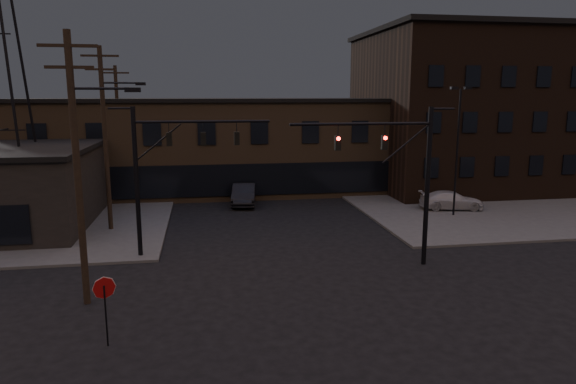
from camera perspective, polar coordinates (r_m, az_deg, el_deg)
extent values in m
plane|color=black|center=(21.57, 3.58, -12.65)|extent=(140.00, 140.00, 0.00)
cube|color=#474744|center=(49.81, 22.91, 0.02)|extent=(30.00, 30.00, 0.15)
cube|color=brown|center=(47.72, -3.98, 5.17)|extent=(40.00, 12.00, 8.00)
cube|color=black|center=(52.52, 21.12, 8.27)|extent=(22.00, 16.00, 14.00)
cylinder|color=black|center=(26.61, 15.22, 0.48)|extent=(0.24, 0.24, 8.00)
cylinder|color=black|center=(24.99, 8.20, 7.50)|extent=(7.00, 0.14, 0.14)
cube|color=#FF140C|center=(25.43, 10.66, 5.45)|extent=(0.28, 0.22, 0.70)
cube|color=#FF140C|center=(24.73, 5.55, 5.44)|extent=(0.28, 0.22, 0.70)
cylinder|color=black|center=(27.87, -16.46, 0.86)|extent=(0.24, 0.24, 8.00)
cylinder|color=black|center=(27.32, -9.44, 7.72)|extent=(7.00, 0.14, 0.14)
cube|color=black|center=(27.43, -13.06, 5.72)|extent=(0.28, 0.22, 0.70)
cube|color=black|center=(27.37, -9.39, 5.84)|extent=(0.28, 0.22, 0.70)
cube|color=black|center=(27.43, -5.71, 5.94)|extent=(0.28, 0.22, 0.70)
cylinder|color=black|center=(19.12, -19.57, -12.84)|extent=(0.06, 0.06, 2.20)
cylinder|color=maroon|center=(18.77, -19.75, -10.01)|extent=(0.72, 0.33, 0.76)
cylinder|color=black|center=(22.06, -22.35, 1.97)|extent=(0.28, 0.28, 11.00)
cube|color=black|center=(21.93, -23.28, 14.72)|extent=(2.20, 0.12, 0.12)
cube|color=black|center=(21.88, -23.13, 12.64)|extent=(1.80, 0.12, 0.12)
cube|color=black|center=(21.45, -16.87, 10.80)|extent=(0.60, 0.25, 0.18)
cylinder|color=black|center=(33.92, -19.63, 5.34)|extent=(0.28, 0.28, 11.50)
cube|color=black|center=(33.89, -20.19, 14.03)|extent=(2.20, 0.12, 0.12)
cube|color=black|center=(33.85, -20.10, 12.68)|extent=(1.80, 0.12, 0.12)
cube|color=black|center=(33.49, -16.06, 11.48)|extent=(0.60, 0.25, 0.18)
cylinder|color=black|center=(45.91, -18.28, 6.33)|extent=(0.28, 0.28, 11.00)
cube|color=black|center=(45.85, -18.64, 12.44)|extent=(2.20, 0.12, 0.12)
cube|color=black|center=(45.83, -18.58, 11.44)|extent=(1.80, 0.12, 0.12)
cylinder|color=black|center=(37.84, 18.26, 4.00)|extent=(0.14, 0.14, 9.00)
cube|color=black|center=(37.40, 17.98, 10.94)|extent=(0.50, 0.28, 0.18)
cube|color=black|center=(37.87, 19.35, 10.85)|extent=(0.50, 0.28, 0.18)
cylinder|color=black|center=(45.13, 22.10, 4.74)|extent=(0.14, 0.14, 9.00)
cube|color=black|center=(44.69, 21.96, 10.56)|extent=(0.50, 0.28, 0.18)
cube|color=black|center=(45.22, 23.06, 10.47)|extent=(0.50, 0.28, 0.18)
imported|color=black|center=(45.88, 16.06, 0.79)|extent=(5.31, 2.96, 1.71)
imported|color=#BDBDBF|center=(40.31, 17.68, -0.88)|extent=(4.93, 2.76, 1.35)
imported|color=black|center=(40.90, -4.92, -0.23)|extent=(2.39, 5.27, 1.68)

